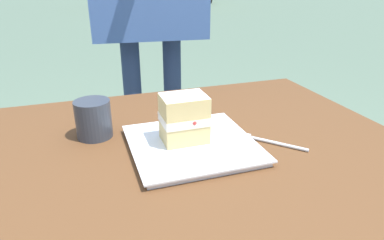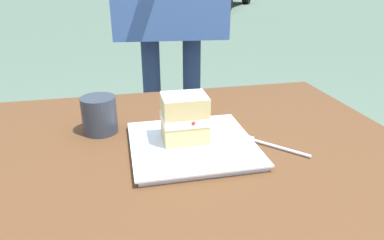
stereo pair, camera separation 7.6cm
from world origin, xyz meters
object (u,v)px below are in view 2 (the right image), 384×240
(patio_table, at_px, (167,196))
(cake_slice, at_px, (185,118))
(dessert_fork, at_px, (269,145))
(coffee_cup, at_px, (99,114))
(dessert_plate, at_px, (192,145))

(patio_table, distance_m, cake_slice, 0.19)
(dessert_fork, relative_size, coffee_cup, 1.48)
(dessert_fork, xyz_separation_m, coffee_cup, (-0.38, 0.16, 0.04))
(patio_table, bearing_deg, dessert_fork, -4.62)
(dessert_plate, xyz_separation_m, coffee_cup, (-0.20, 0.13, 0.04))
(coffee_cup, bearing_deg, patio_table, -45.50)
(dessert_fork, bearing_deg, patio_table, 175.38)
(dessert_fork, distance_m, coffee_cup, 0.42)
(patio_table, xyz_separation_m, dessert_plate, (0.06, 0.01, 0.12))
(cake_slice, distance_m, coffee_cup, 0.23)
(dessert_plate, height_order, dessert_fork, dessert_plate)
(cake_slice, bearing_deg, coffee_cup, 148.02)
(dessert_plate, bearing_deg, patio_table, -170.79)
(cake_slice, distance_m, dessert_fork, 0.21)
(cake_slice, height_order, dessert_fork, cake_slice)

